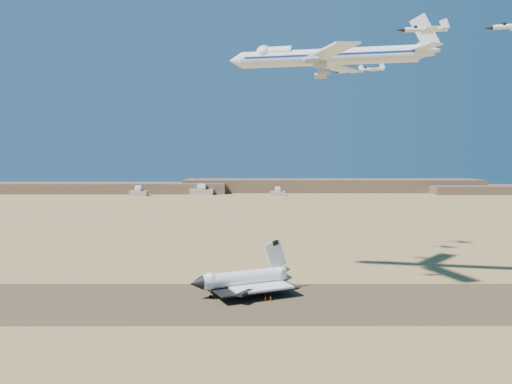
{
  "coord_description": "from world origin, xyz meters",
  "views": [
    {
      "loc": [
        10.24,
        -173.08,
        51.73
      ],
      "look_at": [
        10.68,
        8.0,
        38.54
      ],
      "focal_mm": 35.0,
      "sensor_mm": 36.0,
      "label": 1
    }
  ],
  "objects_px": {
    "crew_a": "(265,299)",
    "chase_jet_c": "(350,71)",
    "crew_b": "(266,296)",
    "chase_jet_a": "(425,29)",
    "shuttle": "(244,280)",
    "chase_jet_d": "(371,69)",
    "crew_c": "(271,298)",
    "carrier_747": "(321,57)"
  },
  "relations": [
    {
      "from": "crew_a",
      "to": "chase_jet_d",
      "type": "bearing_deg",
      "value": -8.2
    },
    {
      "from": "shuttle",
      "to": "carrier_747",
      "type": "relative_size",
      "value": 0.49
    },
    {
      "from": "shuttle",
      "to": "chase_jet_c",
      "type": "bearing_deg",
      "value": 28.34
    },
    {
      "from": "shuttle",
      "to": "crew_c",
      "type": "height_order",
      "value": "shuttle"
    },
    {
      "from": "shuttle",
      "to": "chase_jet_a",
      "type": "xyz_separation_m",
      "value": [
        56.91,
        -26.0,
        85.54
      ]
    },
    {
      "from": "crew_a",
      "to": "chase_jet_d",
      "type": "relative_size",
      "value": 0.1
    },
    {
      "from": "crew_b",
      "to": "crew_c",
      "type": "height_order",
      "value": "crew_c"
    },
    {
      "from": "shuttle",
      "to": "chase_jet_d",
      "type": "bearing_deg",
      "value": 27.26
    },
    {
      "from": "chase_jet_c",
      "to": "carrier_747",
      "type": "bearing_deg",
      "value": -96.76
    },
    {
      "from": "crew_b",
      "to": "chase_jet_d",
      "type": "xyz_separation_m",
      "value": [
        56.61,
        85.51,
        95.96
      ]
    },
    {
      "from": "crew_b",
      "to": "crew_c",
      "type": "relative_size",
      "value": 0.93
    },
    {
      "from": "shuttle",
      "to": "chase_jet_d",
      "type": "height_order",
      "value": "chase_jet_d"
    },
    {
      "from": "crew_b",
      "to": "chase_jet_a",
      "type": "height_order",
      "value": "chase_jet_a"
    },
    {
      "from": "crew_b",
      "to": "crew_a",
      "type": "bearing_deg",
      "value": 161.96
    },
    {
      "from": "carrier_747",
      "to": "crew_a",
      "type": "xyz_separation_m",
      "value": [
        -22.74,
        -28.26,
        -90.16
      ]
    },
    {
      "from": "shuttle",
      "to": "crew_c",
      "type": "bearing_deg",
      "value": -65.76
    },
    {
      "from": "shuttle",
      "to": "crew_a",
      "type": "distance_m",
      "value": 13.14
    },
    {
      "from": "shuttle",
      "to": "carrier_747",
      "type": "xyz_separation_m",
      "value": [
        30.69,
        18.78,
        85.73
      ]
    },
    {
      "from": "carrier_747",
      "to": "chase_jet_a",
      "type": "bearing_deg",
      "value": -47.43
    },
    {
      "from": "crew_b",
      "to": "crew_c",
      "type": "distance_m",
      "value": 3.93
    },
    {
      "from": "chase_jet_a",
      "to": "carrier_747",
      "type": "bearing_deg",
      "value": 125.39
    },
    {
      "from": "chase_jet_a",
      "to": "shuttle",
      "type": "bearing_deg",
      "value": 160.48
    },
    {
      "from": "crew_a",
      "to": "chase_jet_c",
      "type": "bearing_deg",
      "value": -5.67
    },
    {
      "from": "crew_a",
      "to": "chase_jet_a",
      "type": "relative_size",
      "value": 0.1
    },
    {
      "from": "shuttle",
      "to": "carrier_747",
      "type": "height_order",
      "value": "carrier_747"
    },
    {
      "from": "chase_jet_c",
      "to": "chase_jet_d",
      "type": "bearing_deg",
      "value": 63.31
    },
    {
      "from": "carrier_747",
      "to": "chase_jet_c",
      "type": "height_order",
      "value": "carrier_747"
    },
    {
      "from": "carrier_747",
      "to": "chase_jet_d",
      "type": "bearing_deg",
      "value": 73.15
    },
    {
      "from": "chase_jet_c",
      "to": "chase_jet_d",
      "type": "height_order",
      "value": "chase_jet_d"
    },
    {
      "from": "crew_a",
      "to": "chase_jet_d",
      "type": "distance_m",
      "value": 143.17
    },
    {
      "from": "crew_a",
      "to": "chase_jet_a",
      "type": "distance_m",
      "value": 103.76
    },
    {
      "from": "shuttle",
      "to": "chase_jet_c",
      "type": "xyz_separation_m",
      "value": [
        51.14,
        65.79,
        88.04
      ]
    },
    {
      "from": "crew_b",
      "to": "chase_jet_d",
      "type": "height_order",
      "value": "chase_jet_d"
    },
    {
      "from": "crew_c",
      "to": "chase_jet_c",
      "type": "distance_m",
      "value": 125.76
    },
    {
      "from": "crew_c",
      "to": "chase_jet_d",
      "type": "xyz_separation_m",
      "value": [
        54.99,
        89.09,
        95.9
      ]
    },
    {
      "from": "crew_c",
      "to": "chase_jet_c",
      "type": "height_order",
      "value": "chase_jet_c"
    },
    {
      "from": "carrier_747",
      "to": "crew_b",
      "type": "xyz_separation_m",
      "value": [
        -22.45,
        -24.05,
        -90.15
      ]
    },
    {
      "from": "crew_a",
      "to": "chase_jet_d",
      "type": "xyz_separation_m",
      "value": [
        56.89,
        89.72,
        95.97
      ]
    },
    {
      "from": "crew_b",
      "to": "chase_jet_a",
      "type": "relative_size",
      "value": 0.1
    },
    {
      "from": "chase_jet_a",
      "to": "chase_jet_d",
      "type": "distance_m",
      "value": 106.7
    },
    {
      "from": "crew_b",
      "to": "chase_jet_d",
      "type": "relative_size",
      "value": 0.1
    },
    {
      "from": "crew_a",
      "to": "crew_c",
      "type": "xyz_separation_m",
      "value": [
        1.9,
        0.63,
        0.07
      ]
    }
  ]
}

